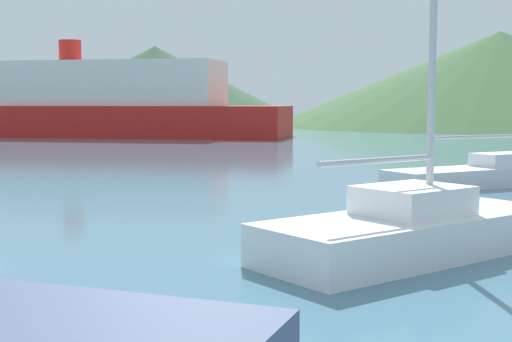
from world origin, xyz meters
name	(u,v)px	position (x,y,z in m)	size (l,w,h in m)	color
sailboat_outer	(412,225)	(2.18, 12.49, 0.50)	(5.36, 4.81, 10.52)	white
ferry_distant	(71,104)	(-15.16, 53.84, 2.39)	(32.88, 12.12, 7.05)	red
hill_west	(155,85)	(-14.63, 87.86, 4.67)	(36.92, 36.92, 9.34)	#38563D
hill_central	(499,79)	(24.22, 79.83, 5.11)	(49.81, 49.81, 10.22)	#3D6038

